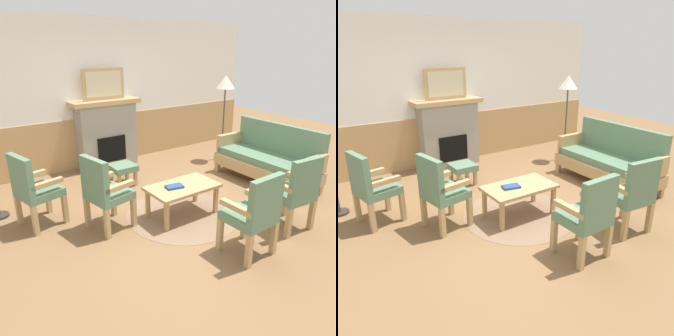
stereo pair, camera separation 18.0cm
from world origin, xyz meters
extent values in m
plane|color=olive|center=(0.00, 0.00, 0.00)|extent=(14.00, 14.00, 0.00)
cube|color=white|center=(0.00, 2.60, 1.35)|extent=(7.20, 0.12, 2.70)
cube|color=tan|center=(0.00, 2.53, 0.47)|extent=(7.20, 0.02, 0.95)
cube|color=gray|center=(0.00, 2.35, 0.60)|extent=(1.10, 0.36, 1.20)
cube|color=black|center=(0.00, 2.16, 0.38)|extent=(0.56, 0.02, 0.48)
cube|color=tan|center=(0.00, 2.35, 1.24)|extent=(1.30, 0.44, 0.08)
cube|color=tan|center=(0.00, 2.35, 1.56)|extent=(0.80, 0.03, 0.56)
cube|color=beige|center=(0.00, 2.33, 1.56)|extent=(0.68, 0.01, 0.44)
cube|color=tan|center=(1.51, 0.87, 0.08)|extent=(0.08, 0.08, 0.16)
cube|color=tan|center=(1.51, -0.81, 0.08)|extent=(0.08, 0.08, 0.16)
cube|color=tan|center=(2.11, 0.87, 0.08)|extent=(0.08, 0.08, 0.16)
cube|color=tan|center=(2.11, -0.81, 0.08)|extent=(0.08, 0.08, 0.16)
cube|color=tan|center=(1.81, 0.03, 0.26)|extent=(0.70, 1.80, 0.20)
cube|color=#5B7F60|center=(1.81, 0.03, 0.42)|extent=(0.60, 1.70, 0.12)
cube|color=#5B7F60|center=(2.11, 0.03, 0.73)|extent=(0.10, 1.70, 0.50)
cube|color=tan|center=(1.81, 0.88, 0.53)|extent=(0.60, 0.10, 0.30)
cube|color=tan|center=(1.81, -0.82, 0.53)|extent=(0.60, 0.10, 0.30)
cube|color=tan|center=(-0.48, -0.30, 0.20)|extent=(0.05, 0.05, 0.40)
cube|color=tan|center=(0.36, -0.30, 0.20)|extent=(0.05, 0.05, 0.40)
cube|color=tan|center=(-0.48, 0.14, 0.20)|extent=(0.05, 0.05, 0.40)
cube|color=tan|center=(0.36, 0.14, 0.20)|extent=(0.05, 0.05, 0.40)
cube|color=tan|center=(-0.06, -0.08, 0.42)|extent=(0.96, 0.56, 0.04)
cylinder|color=#896B51|center=(-0.06, -0.08, 0.00)|extent=(1.55, 1.55, 0.01)
cube|color=navy|center=(-0.19, -0.07, 0.46)|extent=(0.26, 0.19, 0.03)
cube|color=tan|center=(-0.37, 1.18, 0.13)|extent=(0.05, 0.05, 0.26)
cube|color=tan|center=(-0.07, 1.18, 0.13)|extent=(0.05, 0.05, 0.26)
cube|color=tan|center=(-0.37, 1.48, 0.13)|extent=(0.05, 0.05, 0.26)
cube|color=tan|center=(-0.07, 1.48, 0.13)|extent=(0.05, 0.05, 0.26)
cube|color=#5B7F60|center=(-0.22, 1.33, 0.31)|extent=(0.40, 0.40, 0.10)
cube|color=tan|center=(-1.54, 1.07, 0.20)|extent=(0.07, 0.07, 0.40)
cube|color=tan|center=(-1.45, 0.66, 0.20)|extent=(0.07, 0.07, 0.40)
cube|color=tan|center=(-1.95, 0.97, 0.20)|extent=(0.07, 0.07, 0.40)
cube|color=tan|center=(-1.85, 0.56, 0.20)|extent=(0.07, 0.07, 0.40)
cube|color=#5B7F60|center=(-1.70, 0.81, 0.45)|extent=(0.58, 0.58, 0.10)
cube|color=#5B7F60|center=(-1.89, 0.77, 0.74)|extent=(0.19, 0.49, 0.48)
cube|color=tan|center=(-1.75, 1.01, 0.62)|extent=(0.44, 0.17, 0.06)
cube|color=tan|center=(-1.65, 0.61, 0.62)|extent=(0.44, 0.17, 0.06)
cube|color=tan|center=(-0.84, 0.46, 0.20)|extent=(0.07, 0.07, 0.40)
cube|color=tan|center=(-0.76, 0.05, 0.20)|extent=(0.07, 0.07, 0.40)
cube|color=tan|center=(-1.25, 0.38, 0.20)|extent=(0.07, 0.07, 0.40)
cube|color=tan|center=(-1.17, -0.03, 0.20)|extent=(0.07, 0.07, 0.40)
cube|color=#5B7F60|center=(-1.01, 0.22, 0.45)|extent=(0.56, 0.56, 0.10)
cube|color=#5B7F60|center=(-1.20, 0.18, 0.74)|extent=(0.17, 0.49, 0.48)
cube|color=tan|center=(-1.04, 0.42, 0.62)|extent=(0.45, 0.15, 0.06)
cube|color=tan|center=(-0.97, 0.02, 0.62)|extent=(0.45, 0.15, 0.06)
cube|color=tan|center=(-0.23, -0.98, 0.20)|extent=(0.06, 0.06, 0.40)
cube|color=tan|center=(0.19, -0.97, 0.20)|extent=(0.06, 0.06, 0.40)
cube|color=tan|center=(-0.22, -1.40, 0.20)|extent=(0.06, 0.06, 0.40)
cube|color=tan|center=(0.20, -1.39, 0.20)|extent=(0.06, 0.06, 0.40)
cube|color=#5B7F60|center=(-0.01, -1.19, 0.45)|extent=(0.49, 0.49, 0.10)
cube|color=#5B7F60|center=(-0.01, -1.39, 0.74)|extent=(0.48, 0.09, 0.48)
cube|color=tan|center=(-0.22, -1.19, 0.62)|extent=(0.08, 0.44, 0.06)
cube|color=tan|center=(0.19, -1.18, 0.62)|extent=(0.08, 0.44, 0.06)
cube|color=tan|center=(0.66, -0.87, 0.20)|extent=(0.07, 0.07, 0.40)
cube|color=tan|center=(1.08, -0.91, 0.20)|extent=(0.07, 0.07, 0.40)
cube|color=tan|center=(0.62, -1.29, 0.20)|extent=(0.07, 0.07, 0.40)
cube|color=tan|center=(1.04, -1.33, 0.20)|extent=(0.07, 0.07, 0.40)
cube|color=#5B7F60|center=(0.85, -1.10, 0.45)|extent=(0.52, 0.52, 0.10)
cube|color=#5B7F60|center=(0.83, -1.30, 0.74)|extent=(0.49, 0.13, 0.48)
cube|color=tan|center=(0.65, -1.08, 0.62)|extent=(0.11, 0.44, 0.06)
cube|color=tan|center=(1.05, -1.12, 0.62)|extent=(0.11, 0.44, 0.06)
cylinder|color=#332D28|center=(2.10, 1.38, 0.01)|extent=(0.24, 0.24, 0.03)
cylinder|color=#4C473D|center=(2.10, 1.38, 0.73)|extent=(0.03, 0.03, 1.40)
cone|color=silver|center=(2.10, 1.38, 1.55)|extent=(0.36, 0.36, 0.25)
cylinder|color=#332D28|center=(-2.14, 1.34, 0.01)|extent=(0.24, 0.24, 0.03)
camera|label=1|loc=(-2.60, -3.29, 2.22)|focal=35.28mm
camera|label=2|loc=(-2.45, -3.39, 2.22)|focal=35.28mm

